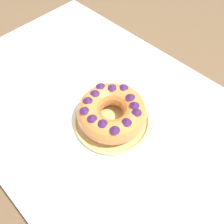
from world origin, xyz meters
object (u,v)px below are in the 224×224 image
(serving_dish, at_px, (112,120))
(bundt_cake, at_px, (112,112))
(serving_knife, at_px, (69,82))
(cake_knife, at_px, (77,90))
(fork, at_px, (79,81))

(serving_dish, distance_m, bundt_cake, 0.06)
(serving_knife, distance_m, cake_knife, 0.06)
(fork, bearing_deg, serving_dish, -15.10)
(bundt_cake, distance_m, serving_knife, 0.29)
(fork, distance_m, cake_knife, 0.05)
(bundt_cake, relative_size, serving_knife, 1.07)
(bundt_cake, bearing_deg, serving_dish, 43.02)
(serving_knife, height_order, cake_knife, same)
(fork, distance_m, serving_knife, 0.04)
(bundt_cake, height_order, fork, bundt_cake)
(serving_dish, distance_m, fork, 0.25)
(serving_dish, distance_m, serving_knife, 0.28)
(bundt_cake, height_order, cake_knife, bundt_cake)
(bundt_cake, relative_size, fork, 1.21)
(serving_knife, bearing_deg, fork, 42.89)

